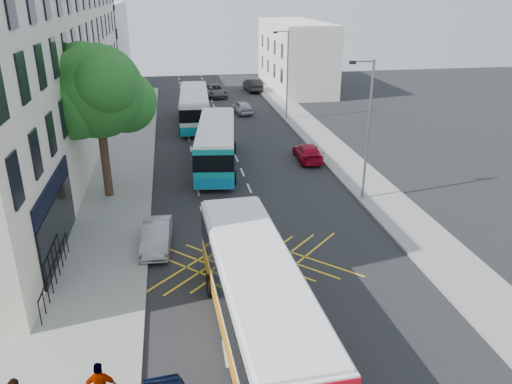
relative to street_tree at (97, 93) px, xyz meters
name	(u,v)px	position (x,y,z in m)	size (l,w,h in m)	color
ground	(316,343)	(8.51, -14.97, -6.29)	(120.00, 120.00, 0.00)	black
pavement_left	(110,196)	(0.01, 0.03, -6.22)	(5.00, 70.00, 0.15)	gray
pavement_right	(363,180)	(16.01, 0.03, -6.22)	(3.00, 70.00, 0.15)	gray
terrace_main	(32,63)	(-5.49, 9.52, 0.46)	(8.30, 45.00, 13.50)	beige
terrace_far	(92,45)	(-5.49, 40.03, -1.29)	(8.00, 20.00, 10.00)	silver
building_right	(295,55)	(19.51, 33.03, -2.29)	(6.00, 18.00, 8.00)	silver
street_tree	(97,93)	(0.00, 0.00, 0.00)	(6.30, 5.70, 8.80)	#382619
lamp_near	(367,124)	(14.71, -2.97, -1.68)	(1.45, 0.15, 8.00)	slate
lamp_far	(286,70)	(14.71, 17.03, -1.68)	(1.45, 0.15, 8.00)	slate
railings	(55,272)	(-1.19, -9.67, -5.57)	(0.08, 5.60, 1.14)	black
bus_near	(258,299)	(6.53, -14.38, -4.62)	(3.17, 11.39, 3.17)	silver
bus_mid	(216,144)	(6.93, 4.60, -4.70)	(3.83, 10.96, 3.02)	silver
bus_far	(194,107)	(6.09, 16.72, -4.69)	(3.09, 10.92, 3.04)	silver
parked_car_silver	(157,236)	(2.91, -6.87, -5.68)	(1.30, 3.73, 1.23)	#96979D
red_hatchback	(308,152)	(13.59, 4.83, -5.69)	(1.68, 4.14, 1.20)	#A3071E
distant_car_grey	(215,91)	(9.14, 29.12, -5.62)	(2.24, 4.86, 1.35)	#414449
distant_car_silver	(242,107)	(11.01, 20.23, -5.67)	(1.48, 3.67, 1.25)	#ABAEB3
distant_car_dark	(253,85)	(13.96, 31.66, -5.54)	(1.60, 4.58, 1.51)	black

